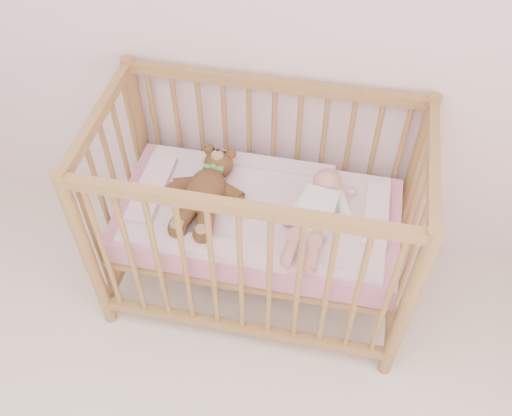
# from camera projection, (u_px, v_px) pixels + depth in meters

# --- Properties ---
(crib) EXTENTS (1.36, 0.76, 1.00)m
(crib) POSITION_uv_depth(u_px,v_px,m) (258.00, 217.00, 2.51)
(crib) COLOR #9F7943
(crib) RESTS_ON floor
(mattress) EXTENTS (1.22, 0.62, 0.13)m
(mattress) POSITION_uv_depth(u_px,v_px,m) (258.00, 220.00, 2.52)
(mattress) COLOR #CA7E9B
(mattress) RESTS_ON crib
(blanket) EXTENTS (1.10, 0.58, 0.06)m
(blanket) POSITION_uv_depth(u_px,v_px,m) (258.00, 209.00, 2.46)
(blanket) COLOR #EDA3C2
(blanket) RESTS_ON mattress
(baby) EXTENTS (0.35, 0.59, 0.14)m
(baby) POSITION_uv_depth(u_px,v_px,m) (317.00, 209.00, 2.36)
(baby) COLOR white
(baby) RESTS_ON blanket
(teddy_bear) EXTENTS (0.40, 0.55, 0.15)m
(teddy_bear) POSITION_uv_depth(u_px,v_px,m) (205.00, 191.00, 2.41)
(teddy_bear) COLOR brown
(teddy_bear) RESTS_ON blanket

